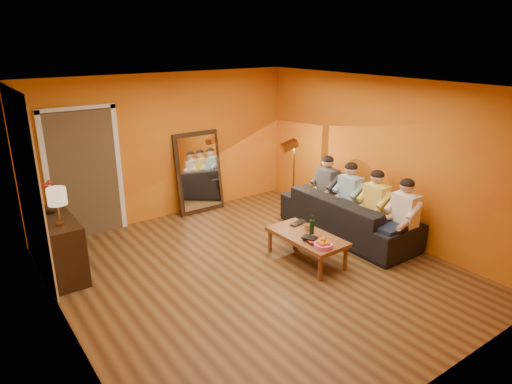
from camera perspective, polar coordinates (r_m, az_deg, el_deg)
room_shell at (r=6.36m, az=-1.88°, el=1.65°), size 5.00×5.50×2.60m
white_accent at (r=6.76m, az=-26.66°, el=0.66°), size 0.02×1.90×2.58m
doorway_recess at (r=8.03m, az=-20.89°, el=2.23°), size 1.06×0.30×2.10m
door_jamb_left at (r=7.80m, az=-24.66°, el=1.27°), size 0.08×0.06×2.20m
door_jamb_right at (r=8.07m, az=-16.78°, el=2.76°), size 0.08×0.06×2.20m
door_header at (r=7.70m, az=-21.58°, el=9.67°), size 1.22×0.06×0.08m
mirror_frame at (r=8.64m, az=-7.17°, el=2.47°), size 0.92×0.27×1.51m
mirror_glass at (r=8.61m, az=-7.04°, el=2.41°), size 0.78×0.21×1.35m
sideboard at (r=6.91m, az=-23.31°, el=-6.28°), size 0.44×1.18×0.85m
table_lamp at (r=6.39m, az=-23.47°, el=-1.72°), size 0.24×0.24×0.51m
sofa at (r=7.77m, az=11.41°, el=-2.86°), size 2.42×0.95×0.71m
coffee_table at (r=6.85m, az=6.30°, el=-6.94°), size 0.64×1.23×0.42m
floor_lamp at (r=8.25m, az=4.72°, el=1.48°), size 0.36×0.32×1.44m
dog at (r=7.63m, az=11.91°, el=-3.50°), size 0.46×0.61×0.66m
person_far_left at (r=7.19m, az=18.04°, el=-3.06°), size 0.70×0.44×1.22m
person_mid_left at (r=7.49m, az=14.71°, el=-1.83°), size 0.70×0.44×1.22m
person_mid_right at (r=7.83m, az=11.65°, el=-0.69°), size 0.70×0.44×1.22m
person_far_right at (r=8.19m, az=8.86°, el=0.36°), size 0.70×0.44×1.22m
fruit_bowl at (r=6.37m, az=8.41°, el=-6.23°), size 0.26×0.26×0.16m
wine_bottle at (r=6.70m, az=7.01°, el=-4.17°), size 0.07×0.07×0.31m
tumbler at (r=6.90m, az=6.46°, el=-4.40°), size 0.10×0.10×0.10m
laptop at (r=7.11m, az=5.57°, el=-3.97°), size 0.34×0.26×0.02m
book_lower at (r=6.51m, az=6.35°, el=-6.21°), size 0.22×0.27×0.02m
book_mid at (r=6.52m, az=6.36°, el=-5.99°), size 0.25×0.29×0.02m
book_upper at (r=6.49m, az=6.42°, el=-5.91°), size 0.22×0.25×0.02m
vase at (r=6.95m, az=-24.34°, el=-1.61°), size 0.19×0.19×0.20m
flowers at (r=6.87m, az=-24.63°, el=0.44°), size 0.17×0.17×0.48m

